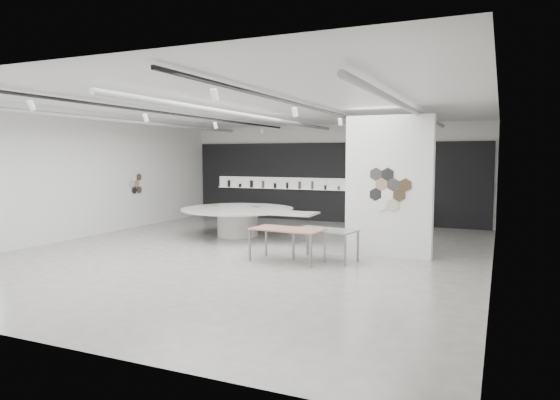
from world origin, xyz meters
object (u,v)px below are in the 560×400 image
at_px(partition_column, 389,186).
at_px(sample_table_stone, 325,232).
at_px(sample_table_wood, 287,231).
at_px(kitchen_counter, 400,214).
at_px(display_island, 239,218).

distance_m(partition_column, sample_table_stone, 2.08).
relative_size(sample_table_wood, kitchen_counter, 1.10).
bearing_deg(sample_table_wood, sample_table_stone, 32.02).
bearing_deg(sample_table_stone, sample_table_wood, -147.98).
bearing_deg(sample_table_wood, partition_column, 39.46).
xyz_separation_m(partition_column, sample_table_stone, (-1.29, -1.22, -1.08)).
relative_size(partition_column, sample_table_stone, 2.19).
xyz_separation_m(sample_table_stone, kitchen_counter, (0.56, 6.76, -0.26)).
bearing_deg(kitchen_counter, display_island, -131.87).
relative_size(sample_table_stone, kitchen_counter, 1.00).
xyz_separation_m(sample_table_wood, kitchen_counter, (1.37, 7.27, -0.30)).
relative_size(sample_table_wood, sample_table_stone, 1.11).
distance_m(partition_column, kitchen_counter, 5.75).
height_order(sample_table_wood, kitchen_counter, kitchen_counter).
distance_m(display_island, sample_table_wood, 4.17).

